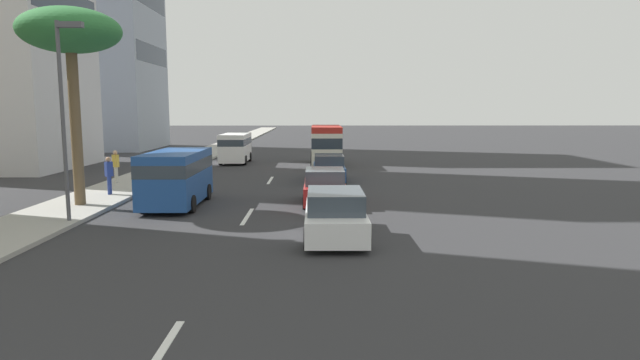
# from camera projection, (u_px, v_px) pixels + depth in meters

# --- Properties ---
(ground_plane) EXTENTS (198.00, 198.00, 0.00)m
(ground_plane) POSITION_uv_depth(u_px,v_px,m) (276.00, 172.00, 35.42)
(ground_plane) COLOR #2D2D30
(sidewalk_right) EXTENTS (162.00, 3.26, 0.15)m
(sidewalk_right) POSITION_uv_depth(u_px,v_px,m) (162.00, 171.00, 35.35)
(sidewalk_right) COLOR #9E9B93
(sidewalk_right) RESTS_ON ground_plane
(lane_stripe_near) EXTENTS (3.20, 0.16, 0.01)m
(lane_stripe_near) POSITION_uv_depth(u_px,v_px,m) (157.00, 359.00, 8.93)
(lane_stripe_near) COLOR silver
(lane_stripe_near) RESTS_ON ground_plane
(lane_stripe_mid) EXTENTS (3.20, 0.16, 0.01)m
(lane_stripe_mid) POSITION_uv_depth(u_px,v_px,m) (247.00, 216.00, 20.80)
(lane_stripe_mid) COLOR silver
(lane_stripe_mid) RESTS_ON ground_plane
(lane_stripe_far) EXTENTS (3.20, 0.16, 0.01)m
(lane_stripe_far) POSITION_uv_depth(u_px,v_px,m) (270.00, 180.00, 31.27)
(lane_stripe_far) COLOR silver
(lane_stripe_far) RESTS_ON ground_plane
(car_lead) EXTENTS (4.29, 1.87, 1.55)m
(car_lead) POSITION_uv_depth(u_px,v_px,m) (329.00, 169.00, 30.87)
(car_lead) COLOR #1E478C
(car_lead) RESTS_ON ground_plane
(van_second) EXTENTS (4.86, 2.05, 2.26)m
(van_second) POSITION_uv_depth(u_px,v_px,m) (235.00, 146.00, 41.07)
(van_second) COLOR white
(van_second) RESTS_ON ground_plane
(car_third) EXTENTS (4.09, 1.87, 1.57)m
(car_third) POSITION_uv_depth(u_px,v_px,m) (325.00, 187.00, 23.39)
(car_third) COLOR #A51E1E
(car_third) RESTS_ON ground_plane
(minibus_fourth) EXTENTS (6.51, 2.29, 2.90)m
(minibus_fourth) POSITION_uv_depth(u_px,v_px,m) (326.00, 144.00, 39.75)
(minibus_fourth) COLOR silver
(minibus_fourth) RESTS_ON ground_plane
(van_fifth) EXTENTS (5.28, 2.20, 2.36)m
(van_fifth) POSITION_uv_depth(u_px,v_px,m) (177.00, 175.00, 22.93)
(van_fifth) COLOR #1E478C
(van_fifth) RESTS_ON ground_plane
(car_sixth) EXTENTS (4.56, 1.97, 1.59)m
(car_sixth) POSITION_uv_depth(u_px,v_px,m) (335.00, 215.00, 17.22)
(car_sixth) COLOR white
(car_sixth) RESTS_ON ground_plane
(pedestrian_near_lamp) EXTENTS (0.39, 0.37, 1.78)m
(pedestrian_near_lamp) POSITION_uv_depth(u_px,v_px,m) (109.00, 174.00, 25.11)
(pedestrian_near_lamp) COLOR navy
(pedestrian_near_lamp) RESTS_ON sidewalk_right
(pedestrian_mid_block) EXTENTS (0.35, 0.39, 1.78)m
(pedestrian_mid_block) POSITION_uv_depth(u_px,v_px,m) (116.00, 165.00, 29.04)
(pedestrian_mid_block) COLOR beige
(pedestrian_mid_block) RESTS_ON sidewalk_right
(palm_tree) EXTENTS (4.05, 4.05, 8.09)m
(palm_tree) POSITION_uv_depth(u_px,v_px,m) (70.00, 34.00, 21.64)
(palm_tree) COLOR brown
(palm_tree) RESTS_ON sidewalk_right
(street_lamp) EXTENTS (0.24, 0.97, 7.06)m
(street_lamp) POSITION_uv_depth(u_px,v_px,m) (65.00, 100.00, 18.78)
(street_lamp) COLOR #4C4C51
(street_lamp) RESTS_ON sidewalk_right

